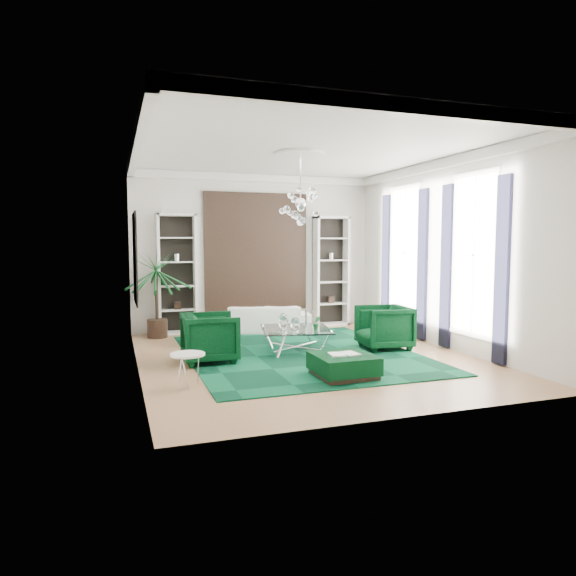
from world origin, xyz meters
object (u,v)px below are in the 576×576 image
object	(u,v)px
palm	(156,283)
armchair_left	(210,337)
ottoman_front	(344,366)
coffee_table	(296,340)
armchair_right	(384,327)
side_table	(188,371)
sofa	(263,319)
ottoman_side	(214,333)

from	to	relation	value
palm	armchair_left	bearing A→B (deg)	-75.72
armchair_left	palm	world-z (taller)	palm
armchair_left	palm	bearing A→B (deg)	15.88
ottoman_front	coffee_table	bearing A→B (deg)	91.36
armchair_right	coffee_table	distance (m)	1.80
side_table	palm	xyz separation A→B (m)	(-0.10, 4.25, 0.99)
sofa	coffee_table	size ratio (longest dim) A/B	1.68
armchair_left	side_table	bearing A→B (deg)	159.79
palm	sofa	bearing A→B (deg)	-2.34
armchair_left	ottoman_front	xyz separation A→B (m)	(1.80, -1.75, -0.26)
sofa	armchair_left	bearing A→B (deg)	68.26
coffee_table	palm	bearing A→B (deg)	135.59
side_table	palm	bearing A→B (deg)	91.35
sofa	palm	distance (m)	2.62
sofa	side_table	xyz separation A→B (m)	(-2.35, -4.15, -0.08)
coffee_table	ottoman_front	distance (m)	2.10
armchair_right	coffee_table	bearing A→B (deg)	-95.33
armchair_left	side_table	distance (m)	1.63
ottoman_side	coffee_table	bearing A→B (deg)	-47.05
armchair_right	side_table	size ratio (longest dim) A/B	1.90
armchair_left	armchair_right	size ratio (longest dim) A/B	1.00
sofa	armchair_left	distance (m)	3.18
armchair_right	palm	xyz separation A→B (m)	(-4.20, 2.75, 0.80)
sofa	palm	size ratio (longest dim) A/B	0.89
side_table	sofa	bearing A→B (deg)	60.48
armchair_right	palm	bearing A→B (deg)	-117.24
armchair_right	ottoman_front	world-z (taller)	armchair_right
armchair_left	armchair_right	bearing A→B (deg)	-88.41
ottoman_side	armchair_right	bearing A→B (deg)	-30.14
sofa	ottoman_front	world-z (taller)	sofa
armchair_right	palm	distance (m)	5.08
sofa	armchair_right	xyz separation A→B (m)	(1.75, -2.65, 0.12)
coffee_table	palm	xyz separation A→B (m)	(-2.45, 2.40, 1.01)
side_table	palm	distance (m)	4.37
sofa	palm	xyz separation A→B (m)	(-2.45, 0.10, 0.91)
coffee_table	ottoman_side	distance (m)	1.98
ottoman_side	ottoman_front	xyz separation A→B (m)	(1.40, -3.55, -0.01)
armchair_left	armchair_right	xyz separation A→B (m)	(3.50, 0.00, -0.00)
armchair_right	armchair_left	bearing A→B (deg)	-84.02
ottoman_front	side_table	distance (m)	2.41
ottoman_side	palm	world-z (taller)	palm
sofa	coffee_table	xyz separation A→B (m)	(0.00, -2.30, -0.10)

